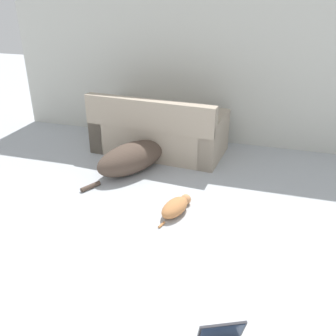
% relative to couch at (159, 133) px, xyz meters
% --- Properties ---
extents(wall_back, '(6.66, 0.06, 2.51)m').
position_rel_couch_xyz_m(wall_back, '(0.91, 0.63, 0.98)').
color(wall_back, beige).
rests_on(wall_back, ground_plane).
extents(couch, '(1.81, 0.99, 0.82)m').
position_rel_couch_xyz_m(couch, '(0.00, 0.00, 0.00)').
color(couch, tan).
rests_on(couch, ground_plane).
extents(dog, '(0.86, 1.33, 0.37)m').
position_rel_couch_xyz_m(dog, '(-0.11, -0.65, -0.10)').
color(dog, '#4C3D33').
rests_on(dog, ground_plane).
extents(cat, '(0.30, 0.58, 0.15)m').
position_rel_couch_xyz_m(cat, '(0.65, -1.44, -0.20)').
color(cat, '#BC7A47').
rests_on(cat, ground_plane).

